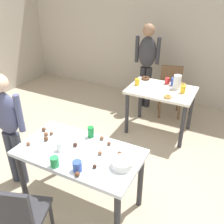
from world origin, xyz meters
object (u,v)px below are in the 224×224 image
Objects in this scene: dining_table_far at (161,96)px; chair_far_table at (171,88)px; person_adult_far at (147,59)px; person_girl_near at (8,123)px; pitcher_far at (177,82)px; soda_can at (91,132)px; mixing_bowl at (122,164)px; chair_near_table at (19,216)px; dining_table_near at (80,159)px.

chair_far_table is (-0.03, 0.70, -0.13)m from dining_table_far.
person_adult_far is at bearing 175.84° from chair_far_table.
person_girl_near is 2.45m from pitcher_far.
person_adult_far reaches higher than soda_can.
dining_table_far is 1.89m from mixing_bowl.
pitcher_far is (0.49, 1.71, 0.05)m from soda_can.
pitcher_far is at bearing 76.87° from chair_near_table.
chair_near_table reaches higher than dining_table_far.
dining_table_near is 2.62m from person_adult_far.
person_girl_near reaches higher than dining_table_near.
person_adult_far is at bearing 95.47° from soda_can.
person_adult_far is at bearing 125.28° from dining_table_far.
pitcher_far reaches higher than chair_far_table.
person_adult_far is (-0.25, 2.59, 0.29)m from dining_table_near.
mixing_bowl is at bearing -89.62° from pitcher_far.
dining_table_near is at bearing -84.52° from person_adult_far.
chair_far_table reaches higher than dining_table_far.
person_girl_near is 0.91× the size of person_adult_far.
soda_can reaches higher than dining_table_far.
person_girl_near is 1.39m from mixing_bowl.
pitcher_far is (0.22, -0.57, 0.36)m from chair_far_table.
soda_can is at bearing 95.60° from dining_table_near.
person_adult_far reaches higher than chair_far_table.
soda_can is at bearing 150.17° from mixing_bowl.
mixing_bowl is (0.48, -0.02, 0.14)m from dining_table_near.
chair_far_table is at bearing -4.16° from person_adult_far.
dining_table_near is 0.75m from chair_near_table.
person_girl_near is (-1.15, -2.60, 0.35)m from chair_far_table.
dining_table_near is 0.93m from person_girl_near.
dining_table_near is 10.27× the size of soda_can.
dining_table_near is 1.44× the size of chair_far_table.
chair_near_table is 4.07× the size of pitcher_far.
chair_far_table is at bearing 82.87° from chair_near_table.
chair_far_table is at bearing 84.52° from dining_table_near.
person_adult_far is at bearing 139.51° from pitcher_far.
dining_table_near is 1.88m from dining_table_far.
chair_far_table is at bearing 92.21° from dining_table_far.
pitcher_far is at bearing 73.93° from soda_can.
chair_far_table is at bearing 111.01° from pitcher_far.
person_girl_near is at bearing -160.33° from soda_can.
dining_table_near is 2.05m from pitcher_far.
dining_table_far is 1.62m from soda_can.
pitcher_far reaches higher than soda_can.
dining_table_far is at bearing 79.31° from soda_can.
soda_can is at bearing -100.69° from dining_table_far.
dining_table_near is at bearing 77.12° from chair_near_table.
chair_far_table is (0.25, 2.56, -0.15)m from dining_table_near.
person_girl_near is 2.72m from person_adult_far.
soda_can reaches higher than chair_far_table.
person_adult_far reaches higher than dining_table_near.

